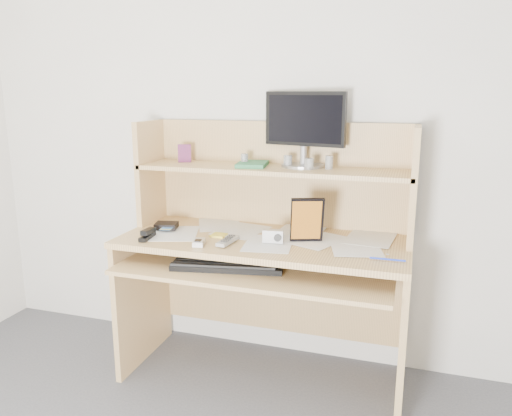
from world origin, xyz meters
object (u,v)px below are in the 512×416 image
(keyboard, at_px, (228,264))
(tv_remote, at_px, (228,241))
(monitor, at_px, (304,127))
(game_case, at_px, (307,220))
(desk, at_px, (268,245))

(keyboard, bearing_deg, tv_remote, 100.38)
(keyboard, height_order, tv_remote, tv_remote)
(monitor, bearing_deg, game_case, -60.49)
(keyboard, height_order, game_case, game_case)
(desk, relative_size, tv_remote, 8.54)
(desk, distance_m, tv_remote, 0.26)
(tv_remote, bearing_deg, monitor, 58.39)
(desk, bearing_deg, game_case, -23.42)
(desk, xyz_separation_m, tv_remote, (-0.13, -0.21, 0.07))
(desk, xyz_separation_m, game_case, (0.22, -0.09, 0.17))
(keyboard, relative_size, monitor, 1.27)
(monitor, bearing_deg, desk, -122.12)
(keyboard, height_order, monitor, monitor)
(tv_remote, bearing_deg, keyboard, -62.91)
(game_case, xyz_separation_m, monitor, (-0.07, 0.24, 0.41))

